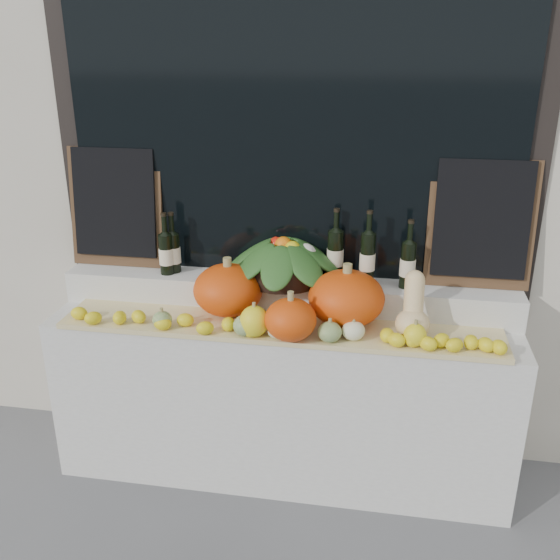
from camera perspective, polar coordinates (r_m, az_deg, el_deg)
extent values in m
cube|color=beige|center=(3.51, 2.39, 22.50)|extent=(7.00, 0.90, 4.50)
cube|color=black|center=(3.07, 1.15, 16.09)|extent=(2.40, 0.04, 2.10)
cube|color=black|center=(3.04, 1.06, 16.04)|extent=(2.20, 0.02, 2.00)
cube|color=silver|center=(3.30, 0.22, -10.56)|extent=(2.30, 0.55, 0.88)
cube|color=silver|center=(3.19, 0.68, -1.20)|extent=(2.30, 0.25, 0.16)
cube|color=tan|center=(2.97, -0.16, -4.44)|extent=(2.10, 0.32, 0.02)
ellipsoid|color=#E04A0B|center=(3.05, -4.76, -0.90)|extent=(0.43, 0.43, 0.25)
ellipsoid|color=#E04A0B|center=(2.95, 6.08, -1.66)|extent=(0.45, 0.45, 0.26)
ellipsoid|color=#E04A0B|center=(2.80, 0.97, -3.64)|extent=(0.24, 0.24, 0.19)
ellipsoid|color=#EFCA8C|center=(2.88, 12.01, -3.96)|extent=(0.16, 0.16, 0.14)
cylinder|color=#EFCA8C|center=(2.88, 12.15, -1.56)|extent=(0.09, 0.14, 0.18)
sphere|color=#EFCA8C|center=(2.89, 12.23, 0.02)|extent=(0.09, 0.09, 0.09)
ellipsoid|color=#2D641E|center=(2.81, 4.56, -4.75)|extent=(0.11, 0.11, 0.09)
cylinder|color=#978B52|center=(2.79, 4.60, -3.69)|extent=(0.02, 0.02, 0.02)
ellipsoid|color=#2D641E|center=(2.86, -3.24, -4.17)|extent=(0.11, 0.11, 0.10)
cylinder|color=#978B52|center=(2.83, -3.27, -3.09)|extent=(0.02, 0.02, 0.02)
ellipsoid|color=#EAE9BB|center=(2.84, -0.32, -4.67)|extent=(0.08, 0.08, 0.07)
cylinder|color=#978B52|center=(2.82, -0.32, -3.87)|extent=(0.02, 0.02, 0.02)
ellipsoid|color=yellow|center=(2.84, -2.37, -3.79)|extent=(0.13, 0.13, 0.15)
cylinder|color=#978B52|center=(2.81, -2.40, -2.23)|extent=(0.02, 0.02, 0.02)
ellipsoid|color=#EAE9BB|center=(2.84, 6.72, -4.60)|extent=(0.11, 0.11, 0.09)
cylinder|color=#978B52|center=(2.81, 6.77, -3.58)|extent=(0.02, 0.02, 0.02)
ellipsoid|color=yellow|center=(2.82, 12.23, -4.92)|extent=(0.10, 0.10, 0.11)
cylinder|color=#978B52|center=(2.80, 12.33, -3.75)|extent=(0.02, 0.02, 0.02)
ellipsoid|color=#2D641E|center=(2.98, -10.72, -3.58)|extent=(0.09, 0.09, 0.08)
cylinder|color=#978B52|center=(2.96, -10.79, -2.68)|extent=(0.02, 0.02, 0.02)
cylinder|color=black|center=(3.13, 0.31, 0.96)|extent=(0.40, 0.40, 0.11)
cylinder|color=black|center=(3.24, -10.35, 2.33)|extent=(0.07, 0.07, 0.21)
cylinder|color=black|center=(3.19, -10.53, 4.94)|extent=(0.03, 0.03, 0.10)
cylinder|color=beige|center=(3.25, -10.34, 2.17)|extent=(0.08, 0.08, 0.08)
cylinder|color=black|center=(3.18, -10.60, 5.91)|extent=(0.03, 0.03, 0.02)
cylinder|color=black|center=(3.26, -9.74, 2.46)|extent=(0.07, 0.07, 0.20)
cylinder|color=black|center=(3.22, -9.91, 5.01)|extent=(0.03, 0.03, 0.10)
cylinder|color=beige|center=(3.27, -9.73, 2.29)|extent=(0.08, 0.08, 0.08)
cylinder|color=black|center=(3.20, -9.97, 5.97)|extent=(0.03, 0.03, 0.02)
cylinder|color=black|center=(3.13, 5.07, 2.29)|extent=(0.08, 0.08, 0.25)
cylinder|color=black|center=(3.07, 5.18, 5.37)|extent=(0.03, 0.03, 0.10)
cylinder|color=beige|center=(3.13, 5.06, 2.11)|extent=(0.08, 0.08, 0.08)
cylinder|color=black|center=(3.06, 5.21, 6.38)|extent=(0.03, 0.03, 0.02)
cylinder|color=black|center=(3.06, 7.99, 1.86)|extent=(0.07, 0.07, 0.27)
cylinder|color=black|center=(3.00, 8.17, 5.14)|extent=(0.03, 0.03, 0.10)
cylinder|color=beige|center=(3.06, 7.98, 1.69)|extent=(0.08, 0.08, 0.08)
cylinder|color=black|center=(2.99, 8.23, 6.17)|extent=(0.03, 0.03, 0.02)
cylinder|color=black|center=(3.07, 11.59, 1.33)|extent=(0.07, 0.07, 0.23)
cylinder|color=black|center=(3.02, 11.82, 4.24)|extent=(0.03, 0.03, 0.10)
cylinder|color=beige|center=(3.08, 11.58, 1.15)|extent=(0.08, 0.08, 0.08)
cylinder|color=black|center=(3.00, 11.90, 5.26)|extent=(0.03, 0.03, 0.02)
cube|color=#4C331E|center=(3.38, -14.77, 6.41)|extent=(0.50, 0.09, 0.62)
cube|color=black|center=(3.36, -14.92, 6.83)|extent=(0.44, 0.08, 0.56)
cube|color=#4C331E|center=(3.12, 17.90, 4.82)|extent=(0.50, 0.09, 0.62)
cube|color=black|center=(3.10, 17.99, 5.27)|extent=(0.44, 0.08, 0.56)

